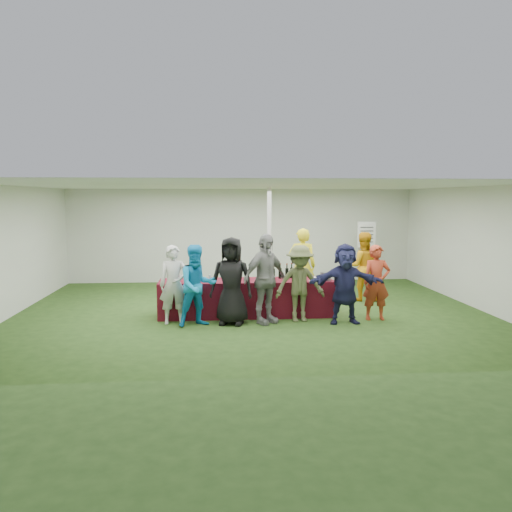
{
  "coord_description": "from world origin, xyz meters",
  "views": [
    {
      "loc": [
        -0.77,
        -10.54,
        2.44
      ],
      "look_at": [
        0.06,
        -0.34,
        1.25
      ],
      "focal_mm": 35.0,
      "sensor_mm": 36.0,
      "label": 1
    }
  ],
  "objects": [
    {
      "name": "staff_pourer",
      "position": [
        1.24,
        0.85,
        0.87
      ],
      "size": [
        0.7,
        0.52,
        1.75
      ],
      "primitive_type": "imported",
      "rotation": [
        0.0,
        0.0,
        2.97
      ],
      "color": "yellow",
      "rests_on": "ground"
    },
    {
      "name": "customer_6",
      "position": [
        2.44,
        -0.91,
        0.76
      ],
      "size": [
        0.56,
        0.38,
        1.51
      ],
      "primitive_type": "imported",
      "rotation": [
        0.0,
        0.0,
        -0.03
      ],
      "color": "#A9351E",
      "rests_on": "ground"
    },
    {
      "name": "customer_5",
      "position": [
        1.74,
        -1.14,
        0.78
      ],
      "size": [
        1.47,
        0.5,
        1.57
      ],
      "primitive_type": "imported",
      "rotation": [
        0.0,
        0.0,
        -0.03
      ],
      "color": "#1D1F47",
      "rests_on": "ground"
    },
    {
      "name": "tent",
      "position": [
        0.5,
        1.2,
        1.35
      ],
      "size": [
        10.0,
        10.0,
        10.0
      ],
      "color": "white",
      "rests_on": "ground"
    },
    {
      "name": "dump_bucket",
      "position": [
        1.48,
        -0.56,
        0.84
      ],
      "size": [
        0.22,
        0.22,
        0.18
      ],
      "primitive_type": "cylinder",
      "color": "slate",
      "rests_on": "serving_table"
    },
    {
      "name": "wine_list_sign",
      "position": [
        3.34,
        2.74,
        1.32
      ],
      "size": [
        0.5,
        0.03,
        1.8
      ],
      "color": "slate",
      "rests_on": "ground"
    },
    {
      "name": "ground",
      "position": [
        0.0,
        0.0,
        0.0
      ],
      "size": [
        60.0,
        60.0,
        0.0
      ],
      "primitive_type": "plane",
      "color": "#284719",
      "rests_on": "ground"
    },
    {
      "name": "customer_4",
      "position": [
        0.89,
        -0.92,
        0.76
      ],
      "size": [
        1.02,
        0.63,
        1.52
      ],
      "primitive_type": "imported",
      "rotation": [
        0.0,
        0.0,
        0.07
      ],
      "color": "#4C5230",
      "rests_on": "ground"
    },
    {
      "name": "bar_towel",
      "position": [
        1.34,
        -0.29,
        0.77
      ],
      "size": [
        0.25,
        0.18,
        0.03
      ],
      "primitive_type": "cube",
      "color": "white",
      "rests_on": "serving_table"
    },
    {
      "name": "customer_3",
      "position": [
        0.18,
        -1.02,
        0.88
      ],
      "size": [
        1.09,
        0.95,
        1.76
      ],
      "primitive_type": "imported",
      "rotation": [
        0.0,
        0.0,
        0.63
      ],
      "color": "gray",
      "rests_on": "ground"
    },
    {
      "name": "water_bottle",
      "position": [
        -0.11,
        -0.26,
        0.85
      ],
      "size": [
        0.07,
        0.07,
        0.23
      ],
      "color": "silver",
      "rests_on": "serving_table"
    },
    {
      "name": "wine_bottles",
      "position": [
        0.52,
        -0.2,
        0.87
      ],
      "size": [
        0.7,
        0.15,
        0.32
      ],
      "color": "black",
      "rests_on": "serving_table"
    },
    {
      "name": "customer_1",
      "position": [
        -1.12,
        -1.11,
        0.78
      ],
      "size": [
        0.92,
        0.83,
        1.56
      ],
      "primitive_type": "imported",
      "rotation": [
        0.0,
        0.0,
        0.37
      ],
      "color": "#128ACC",
      "rests_on": "ground"
    },
    {
      "name": "wine_glasses",
      "position": [
        -0.64,
        -0.6,
        0.86
      ],
      "size": [
        2.71,
        0.12,
        0.16
      ],
      "color": "silver",
      "rests_on": "serving_table"
    },
    {
      "name": "customer_2",
      "position": [
        -0.47,
        -1.02,
        0.85
      ],
      "size": [
        0.94,
        0.72,
        1.7
      ],
      "primitive_type": "imported",
      "rotation": [
        0.0,
        0.0,
        -0.24
      ],
      "color": "black",
      "rests_on": "ground"
    },
    {
      "name": "staff_back",
      "position": [
        2.72,
        1.0,
        0.82
      ],
      "size": [
        0.86,
        0.71,
        1.64
      ],
      "primitive_type": "imported",
      "rotation": [
        0.0,
        0.0,
        3.02
      ],
      "color": "orange",
      "rests_on": "ground"
    },
    {
      "name": "serving_table",
      "position": [
        -0.14,
        -0.34,
        0.38
      ],
      "size": [
        3.6,
        0.8,
        0.75
      ],
      "primitive_type": "cube",
      "color": "#590A12",
      "rests_on": "ground"
    },
    {
      "name": "customer_0",
      "position": [
        -1.59,
        -0.88,
        0.77
      ],
      "size": [
        0.6,
        0.43,
        1.54
      ],
      "primitive_type": "imported",
      "rotation": [
        0.0,
        0.0,
        0.12
      ],
      "color": "beige",
      "rests_on": "ground"
    }
  ]
}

